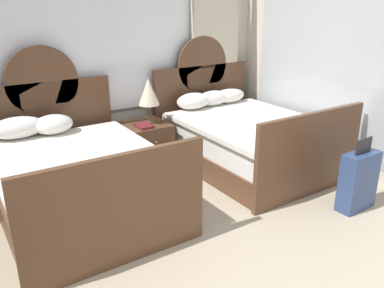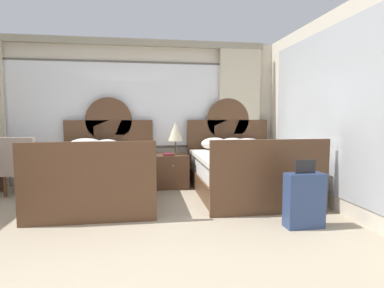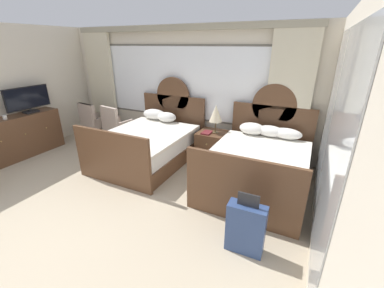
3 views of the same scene
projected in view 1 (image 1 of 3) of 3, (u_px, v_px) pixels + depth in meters
wall_back_window at (51, 62)px, 4.68m from camera, size 6.04×0.22×2.70m
wall_right_mirror at (375, 69)px, 4.52m from camera, size 0.08×4.51×2.70m
bed_near_window at (76, 177)px, 4.07m from camera, size 1.59×2.16×1.62m
bed_near_mirror at (244, 138)px, 5.24m from camera, size 1.59×2.16×1.62m
nightstand_between_beds at (146, 145)px, 5.20m from camera, size 0.57×0.59×0.59m
table_lamp_on_nightstand at (149, 92)px, 4.99m from camera, size 0.27×0.27×0.59m
book_on_nightstand at (144, 126)px, 4.97m from camera, size 0.18×0.26×0.03m
suitcase_on_floor at (358, 181)px, 4.11m from camera, size 0.45×0.20×0.79m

